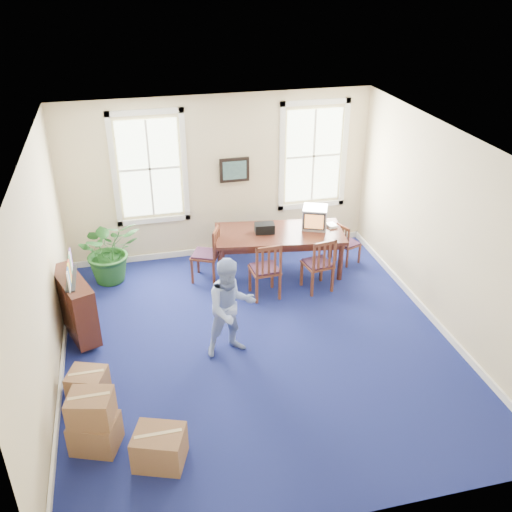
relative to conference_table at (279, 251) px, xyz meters
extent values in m
plane|color=navy|center=(-0.94, -2.20, -0.41)|extent=(6.50, 6.50, 0.00)
plane|color=white|center=(-0.94, -2.20, 2.79)|extent=(6.50, 6.50, 0.00)
plane|color=beige|center=(-0.94, 1.05, 1.19)|extent=(6.50, 0.00, 6.50)
plane|color=beige|center=(-0.94, -5.45, 1.19)|extent=(6.50, 0.00, 6.50)
plane|color=beige|center=(-3.94, -2.20, 1.19)|extent=(0.00, 6.50, 6.50)
plane|color=beige|center=(2.06, -2.20, 1.19)|extent=(0.00, 6.50, 6.50)
cube|color=white|center=(-0.94, 1.02, -0.35)|extent=(6.00, 0.04, 0.12)
cube|color=white|center=(-3.91, -2.20, -0.35)|extent=(0.04, 6.50, 0.12)
cube|color=white|center=(2.03, -2.20, -0.35)|extent=(0.04, 6.50, 0.12)
cube|color=white|center=(1.03, 0.00, 0.43)|extent=(0.20, 0.23, 0.05)
cube|color=black|center=(-0.27, 0.05, 0.50)|extent=(0.38, 0.27, 0.18)
imported|color=#869CD5|center=(-1.39, -2.27, 0.39)|extent=(0.86, 0.72, 1.60)
cube|color=#472016|center=(-3.69, -1.25, 0.07)|extent=(0.74, 1.27, 0.96)
imported|color=#1E541D|center=(-3.13, 0.40, 0.21)|extent=(1.30, 1.19, 1.24)
camera|label=1|loc=(-2.68, -9.25, 5.06)|focal=40.00mm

